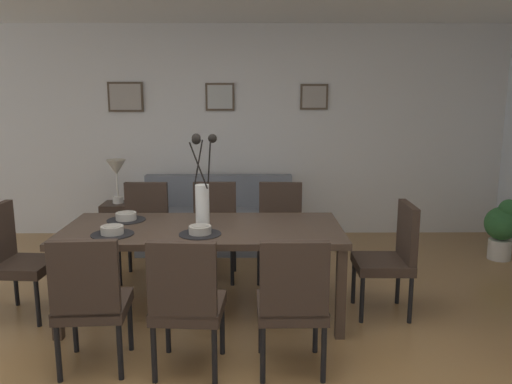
{
  "coord_description": "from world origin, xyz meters",
  "views": [
    {
      "loc": [
        0.46,
        -3.19,
        1.8
      ],
      "look_at": [
        0.49,
        1.12,
        0.95
      ],
      "focal_mm": 35.95,
      "sensor_mm": 36.0,
      "label": 1
    }
  ],
  "objects_px": {
    "dining_chair_far_left": "(186,299)",
    "sofa": "(218,222)",
    "dining_chair_near_right": "(145,226)",
    "dining_chair_head_west": "(13,255)",
    "dining_chair_near_left": "(90,297)",
    "potted_plant": "(502,226)",
    "bowl_far_left": "(200,229)",
    "dining_table": "(203,235)",
    "side_table": "(119,225)",
    "framed_picture_center": "(220,97)",
    "dining_chair_far_right": "(214,225)",
    "dining_chair_mid_left": "(292,299)",
    "framed_picture_left": "(126,97)",
    "table_lamp": "(116,171)",
    "bowl_near_right": "(126,216)",
    "dining_chair_mid_right": "(280,226)",
    "framed_picture_right": "(314,97)",
    "bowl_near_left": "(112,229)",
    "dining_chair_head_east": "(392,253)",
    "centerpiece_vase": "(202,192)"
  },
  "relations": [
    {
      "from": "bowl_far_left",
      "to": "framed_picture_left",
      "type": "relative_size",
      "value": 0.4
    },
    {
      "from": "bowl_far_left",
      "to": "dining_chair_mid_right",
      "type": "bearing_deg",
      "value": 58.94
    },
    {
      "from": "dining_chair_far_right",
      "to": "framed_picture_left",
      "type": "xyz_separation_m",
      "value": [
        -1.17,
        1.52,
        1.22
      ]
    },
    {
      "from": "dining_chair_far_left",
      "to": "sofa",
      "type": "xyz_separation_m",
      "value": [
        0.01,
        2.81,
        -0.23
      ]
    },
    {
      "from": "dining_chair_head_east",
      "to": "bowl_near_left",
      "type": "xyz_separation_m",
      "value": [
        -2.19,
        -0.23,
        0.27
      ]
    },
    {
      "from": "dining_chair_far_right",
      "to": "dining_chair_near_left",
      "type": "bearing_deg",
      "value": -110.29
    },
    {
      "from": "dining_chair_far_left",
      "to": "dining_chair_mid_left",
      "type": "xyz_separation_m",
      "value": [
        0.67,
        0.0,
        0.0
      ]
    },
    {
      "from": "dining_chair_mid_right",
      "to": "bowl_near_right",
      "type": "relative_size",
      "value": 5.41
    },
    {
      "from": "bowl_near_left",
      "to": "framed_picture_left",
      "type": "xyz_separation_m",
      "value": [
        -0.49,
        2.65,
        0.95
      ]
    },
    {
      "from": "bowl_far_left",
      "to": "side_table",
      "type": "xyz_separation_m",
      "value": [
        -1.17,
        2.1,
        -0.52
      ]
    },
    {
      "from": "sofa",
      "to": "table_lamp",
      "type": "distance_m",
      "value": 1.31
    },
    {
      "from": "table_lamp",
      "to": "dining_chair_near_right",
      "type": "bearing_deg",
      "value": -62.71
    },
    {
      "from": "dining_chair_head_west",
      "to": "sofa",
      "type": "xyz_separation_m",
      "value": [
        1.51,
        1.92,
        -0.23
      ]
    },
    {
      "from": "dining_chair_near_right",
      "to": "dining_chair_mid_right",
      "type": "xyz_separation_m",
      "value": [
        1.32,
        -0.01,
        0.0
      ]
    },
    {
      "from": "framed_picture_center",
      "to": "side_table",
      "type": "bearing_deg",
      "value": -155.03
    },
    {
      "from": "table_lamp",
      "to": "bowl_near_right",
      "type": "bearing_deg",
      "value": -73.1
    },
    {
      "from": "dining_chair_near_left",
      "to": "framed_picture_center",
      "type": "height_order",
      "value": "framed_picture_center"
    },
    {
      "from": "framed_picture_left",
      "to": "framed_picture_center",
      "type": "bearing_deg",
      "value": 0.0
    },
    {
      "from": "bowl_near_right",
      "to": "potted_plant",
      "type": "distance_m",
      "value": 3.95
    },
    {
      "from": "dining_chair_far_left",
      "to": "side_table",
      "type": "bearing_deg",
      "value": 112.27
    },
    {
      "from": "dining_table",
      "to": "bowl_far_left",
      "type": "distance_m",
      "value": 0.24
    },
    {
      "from": "dining_chair_near_left",
      "to": "framed_picture_center",
      "type": "distance_m",
      "value": 3.58
    },
    {
      "from": "bowl_far_left",
      "to": "potted_plant",
      "type": "height_order",
      "value": "bowl_far_left"
    },
    {
      "from": "dining_chair_near_left",
      "to": "side_table",
      "type": "xyz_separation_m",
      "value": [
        -0.53,
        2.76,
        -0.25
      ]
    },
    {
      "from": "dining_chair_head_west",
      "to": "bowl_near_right",
      "type": "bearing_deg",
      "value": 14.55
    },
    {
      "from": "framed_picture_right",
      "to": "sofa",
      "type": "bearing_deg",
      "value": -155.88
    },
    {
      "from": "dining_chair_head_east",
      "to": "potted_plant",
      "type": "height_order",
      "value": "dining_chair_head_east"
    },
    {
      "from": "potted_plant",
      "to": "bowl_near_left",
      "type": "bearing_deg",
      "value": -157.01
    },
    {
      "from": "dining_chair_mid_right",
      "to": "dining_chair_near_left",
      "type": "bearing_deg",
      "value": -126.53
    },
    {
      "from": "dining_chair_near_left",
      "to": "potted_plant",
      "type": "relative_size",
      "value": 1.37
    },
    {
      "from": "dining_chair_head_east",
      "to": "side_table",
      "type": "bearing_deg",
      "value": 145.23
    },
    {
      "from": "dining_chair_head_east",
      "to": "bowl_far_left",
      "type": "height_order",
      "value": "dining_chair_head_east"
    },
    {
      "from": "table_lamp",
      "to": "dining_chair_near_left",
      "type": "bearing_deg",
      "value": -79.12
    },
    {
      "from": "dining_chair_near_left",
      "to": "framed_picture_right",
      "type": "xyz_separation_m",
      "value": [
        1.79,
        3.3,
        1.22
      ]
    },
    {
      "from": "sofa",
      "to": "framed_picture_left",
      "type": "bearing_deg",
      "value": 155.36
    },
    {
      "from": "bowl_far_left",
      "to": "dining_chair_near_left",
      "type": "bearing_deg",
      "value": -134.25
    },
    {
      "from": "dining_chair_near_left",
      "to": "bowl_near_left",
      "type": "relative_size",
      "value": 5.41
    },
    {
      "from": "dining_chair_near_right",
      "to": "dining_chair_far_right",
      "type": "bearing_deg",
      "value": 1.2
    },
    {
      "from": "dining_chair_near_right",
      "to": "dining_chair_head_west",
      "type": "height_order",
      "value": "same"
    },
    {
      "from": "bowl_far_left",
      "to": "framed_picture_center",
      "type": "height_order",
      "value": "framed_picture_center"
    },
    {
      "from": "dining_chair_mid_left",
      "to": "framed_picture_right",
      "type": "relative_size",
      "value": 2.71
    },
    {
      "from": "table_lamp",
      "to": "framed_picture_left",
      "type": "xyz_separation_m",
      "value": [
        0.01,
        0.54,
        0.84
      ]
    },
    {
      "from": "bowl_far_left",
      "to": "centerpiece_vase",
      "type": "bearing_deg",
      "value": 89.76
    },
    {
      "from": "dining_chair_mid_right",
      "to": "dining_chair_head_west",
      "type": "xyz_separation_m",
      "value": [
        -2.19,
        -0.89,
        0.0
      ]
    },
    {
      "from": "dining_chair_far_right",
      "to": "framed_picture_right",
      "type": "bearing_deg",
      "value": 53.35
    },
    {
      "from": "dining_chair_mid_left",
      "to": "dining_chair_head_east",
      "type": "xyz_separation_m",
      "value": [
        0.88,
        0.92,
        0.0
      ]
    },
    {
      "from": "dining_table",
      "to": "framed_picture_right",
      "type": "bearing_deg",
      "value": 64.61
    },
    {
      "from": "bowl_near_left",
      "to": "side_table",
      "type": "xyz_separation_m",
      "value": [
        -0.51,
        2.1,
        -0.52
      ]
    },
    {
      "from": "dining_chair_near_left",
      "to": "sofa",
      "type": "distance_m",
      "value": 2.86
    },
    {
      "from": "dining_table",
      "to": "side_table",
      "type": "xyz_separation_m",
      "value": [
        -1.17,
        1.89,
        -0.41
      ]
    }
  ]
}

